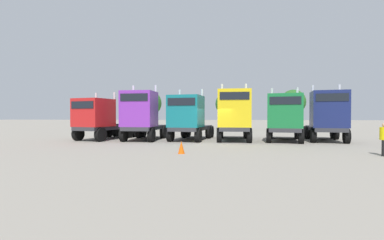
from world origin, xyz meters
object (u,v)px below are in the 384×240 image
at_px(semi_truck_purple, 142,115).
at_px(semi_truck_navy, 327,116).
at_px(semi_truck_teal, 188,117).
at_px(traffic_cone_near, 181,147).
at_px(semi_truck_green, 285,117).
at_px(semi_truck_yellow, 234,115).
at_px(semi_truck_red, 99,118).
at_px(visitor_in_hivis, 384,137).

bearing_deg(semi_truck_purple, semi_truck_navy, 95.19).
bearing_deg(semi_truck_teal, traffic_cone_near, 13.39).
bearing_deg(semi_truck_green, semi_truck_yellow, -78.82).
distance_m(semi_truck_purple, traffic_cone_near, 8.29).
relative_size(semi_truck_yellow, semi_truck_green, 0.97).
bearing_deg(traffic_cone_near, semi_truck_red, 137.07).
xyz_separation_m(semi_truck_purple, traffic_cone_near, (4.17, -6.96, -1.68)).
relative_size(semi_truck_yellow, visitor_in_hivis, 3.88).
relative_size(semi_truck_navy, traffic_cone_near, 9.37).
xyz_separation_m(semi_truck_red, semi_truck_yellow, (10.92, -0.02, 0.26)).
bearing_deg(semi_truck_purple, semi_truck_green, 94.35).
bearing_deg(visitor_in_hivis, semi_truck_teal, -174.71).
xyz_separation_m(semi_truck_red, traffic_cone_near, (7.84, -7.29, -1.44)).
bearing_deg(semi_truck_teal, semi_truck_yellow, 98.40).
relative_size(semi_truck_navy, visitor_in_hivis, 3.72).
bearing_deg(semi_truck_green, semi_truck_purple, -77.04).
height_order(semi_truck_red, semi_truck_purple, semi_truck_purple).
relative_size(semi_truck_red, semi_truck_green, 0.98).
distance_m(semi_truck_red, semi_truck_teal, 7.34).
xyz_separation_m(semi_truck_green, traffic_cone_near, (-6.90, -7.26, -1.54)).
bearing_deg(semi_truck_purple, semi_truck_teal, 98.73).
distance_m(semi_truck_yellow, semi_truck_navy, 7.04).
xyz_separation_m(semi_truck_navy, traffic_cone_near, (-10.11, -7.56, -1.64)).
distance_m(semi_truck_teal, visitor_in_hivis, 12.83).
bearing_deg(traffic_cone_near, semi_truck_yellow, 67.05).
xyz_separation_m(semi_truck_purple, semi_truck_green, (11.07, 0.30, -0.14)).
height_order(semi_truck_green, traffic_cone_near, semi_truck_green).
height_order(semi_truck_purple, semi_truck_green, semi_truck_purple).
relative_size(semi_truck_red, semi_truck_teal, 1.03).
xyz_separation_m(semi_truck_teal, semi_truck_yellow, (3.59, -0.07, 0.17)).
bearing_deg(visitor_in_hivis, semi_truck_red, -162.39).
xyz_separation_m(semi_truck_teal, visitor_in_hivis, (10.64, -7.12, -0.91)).
distance_m(semi_truck_yellow, semi_truck_green, 3.82).
height_order(semi_truck_navy, traffic_cone_near, semi_truck_navy).
relative_size(semi_truck_yellow, traffic_cone_near, 9.79).
height_order(semi_truck_red, semi_truck_green, semi_truck_green).
bearing_deg(semi_truck_green, visitor_in_hivis, 36.09).
distance_m(semi_truck_purple, visitor_in_hivis, 15.85).
xyz_separation_m(semi_truck_red, semi_truck_navy, (17.95, 0.26, 0.20)).
relative_size(semi_truck_purple, semi_truck_teal, 0.94).
xyz_separation_m(semi_truck_purple, visitor_in_hivis, (14.30, -6.74, -1.05)).
xyz_separation_m(semi_truck_green, semi_truck_navy, (3.22, 0.30, 0.10)).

